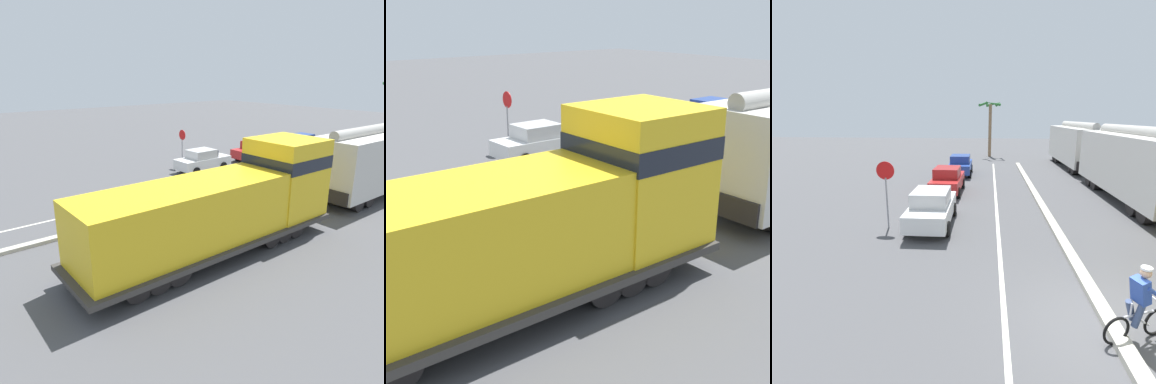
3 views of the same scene
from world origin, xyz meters
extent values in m
plane|color=#4C4C4F|center=(0.00, 0.00, 0.00)|extent=(120.00, 120.00, 0.00)
cube|color=#B2AD9E|center=(0.00, 6.00, 0.08)|extent=(0.36, 36.00, 0.16)
cube|color=silver|center=(-2.40, 6.00, 0.00)|extent=(0.14, 36.00, 0.01)
cube|color=beige|center=(5.18, 10.99, 2.15)|extent=(2.90, 10.40, 3.10)
cylinder|color=#A2A09A|center=(5.18, 10.99, 3.88)|extent=(0.60, 9.88, 0.60)
cube|color=black|center=(5.18, 16.24, 0.95)|extent=(2.61, 0.10, 0.70)
cylinder|color=black|center=(5.18, 14.76, 0.45)|extent=(2.46, 0.90, 0.90)
cylinder|color=black|center=(5.18, 13.66, 0.45)|extent=(2.46, 0.90, 0.90)
cylinder|color=black|center=(5.18, 8.32, 0.45)|extent=(2.46, 0.90, 0.90)
cube|color=beige|center=(5.18, 22.59, 2.15)|extent=(2.90, 10.40, 3.10)
cylinder|color=#A2A09A|center=(5.18, 22.59, 3.88)|extent=(0.60, 9.88, 0.60)
cube|color=black|center=(5.18, 27.84, 0.95)|extent=(2.61, 0.10, 0.70)
cube|color=black|center=(5.18, 17.34, 0.95)|extent=(2.61, 0.10, 0.70)
cylinder|color=black|center=(5.18, 26.36, 0.45)|extent=(2.46, 0.90, 0.90)
cylinder|color=black|center=(5.18, 25.26, 0.45)|extent=(2.46, 0.90, 0.90)
cylinder|color=black|center=(5.18, 19.92, 0.45)|extent=(2.46, 0.90, 0.90)
cylinder|color=black|center=(5.18, 18.82, 0.45)|extent=(2.46, 0.90, 0.90)
cube|color=silver|center=(-5.29, 6.29, 0.67)|extent=(1.76, 4.22, 0.70)
cube|color=beige|center=(-5.28, 6.14, 1.32)|extent=(1.53, 1.92, 0.60)
cube|color=#1E232D|center=(-5.30, 7.14, 1.27)|extent=(1.43, 0.14, 0.51)
cylinder|color=black|center=(-6.11, 7.58, 0.32)|extent=(0.23, 0.64, 0.64)
cylinder|color=black|center=(-4.50, 7.60, 0.32)|extent=(0.23, 0.64, 0.64)
cylinder|color=black|center=(-6.08, 4.97, 0.32)|extent=(0.23, 0.64, 0.64)
cylinder|color=black|center=(-4.46, 4.99, 0.32)|extent=(0.23, 0.64, 0.64)
cube|color=red|center=(-5.39, 12.12, 0.67)|extent=(1.76, 4.22, 0.70)
cube|color=maroon|center=(-5.39, 11.97, 1.32)|extent=(1.53, 1.92, 0.60)
cube|color=#1E232D|center=(-5.38, 12.97, 1.27)|extent=(1.43, 0.14, 0.51)
cylinder|color=black|center=(-6.18, 13.43, 0.32)|extent=(0.23, 0.64, 0.64)
cylinder|color=black|center=(-4.57, 13.41, 0.32)|extent=(0.23, 0.64, 0.64)
cylinder|color=black|center=(-6.22, 10.83, 0.32)|extent=(0.23, 0.64, 0.64)
cylinder|color=black|center=(-4.60, 10.80, 0.32)|extent=(0.23, 0.64, 0.64)
cube|color=#28479E|center=(-5.16, 18.09, 0.67)|extent=(1.75, 4.22, 0.70)
cube|color=navy|center=(-5.15, 17.94, 1.32)|extent=(1.52, 1.92, 0.60)
cube|color=#1E232D|center=(-5.17, 18.94, 1.27)|extent=(1.43, 0.14, 0.51)
cylinder|color=black|center=(-5.98, 19.39, 0.32)|extent=(0.23, 0.64, 0.64)
cylinder|color=black|center=(-4.36, 19.40, 0.32)|extent=(0.23, 0.64, 0.64)
cylinder|color=black|center=(-5.95, 16.78, 0.32)|extent=(0.23, 0.64, 0.64)
cylinder|color=black|center=(-4.33, 16.80, 0.32)|extent=(0.23, 0.64, 0.64)
torus|color=black|center=(0.86, -0.13, 0.33)|extent=(0.64, 0.29, 0.66)
torus|color=black|center=(-0.12, -0.50, 0.33)|extent=(0.64, 0.29, 0.66)
cylinder|color=silver|center=(0.37, -0.32, 0.63)|extent=(0.75, 0.32, 0.05)
cylinder|color=silver|center=(0.46, -0.28, 0.45)|extent=(0.47, 0.22, 0.36)
cylinder|color=silver|center=(0.16, -0.39, 0.78)|extent=(0.04, 0.04, 0.30)
cylinder|color=#38476B|center=(0.22, -0.26, 0.68)|extent=(0.33, 0.24, 0.52)
cylinder|color=#38476B|center=(0.29, -0.45, 0.68)|extent=(0.30, 0.22, 0.52)
cube|color=#2D4CA5|center=(0.32, -0.33, 1.20)|extent=(0.43, 0.43, 0.57)
sphere|color=tan|center=(0.39, -0.31, 1.59)|extent=(0.22, 0.22, 0.22)
cylinder|color=white|center=(0.39, -0.31, 1.69)|extent=(0.22, 0.22, 0.05)
cylinder|color=#2D4CA5|center=(0.45, -0.11, 1.20)|extent=(0.46, 0.25, 0.36)
cylinder|color=#2D4CA5|center=(0.56, -0.41, 1.20)|extent=(0.46, 0.25, 0.36)
cylinder|color=gray|center=(-7.10, 5.76, 1.10)|extent=(0.07, 0.07, 2.20)
cylinder|color=red|center=(-7.10, 5.78, 2.50)|extent=(0.76, 0.03, 0.76)
cylinder|color=white|center=(-7.10, 5.79, 2.50)|extent=(0.48, 0.02, 0.48)
cylinder|color=#846647|center=(-2.80, 29.80, 3.00)|extent=(0.36, 0.36, 6.01)
cone|color=#2D7033|center=(-1.92, 29.98, 6.06)|extent=(0.67, 1.85, 0.57)
cone|color=#2D7033|center=(-2.44, 30.63, 6.06)|extent=(1.80, 1.02, 0.67)
cone|color=#2D7033|center=(-3.50, 30.36, 6.06)|extent=(1.39, 1.63, 0.62)
cone|color=#2D7033|center=(-3.61, 29.41, 6.06)|extent=(1.08, 1.77, 0.38)
cone|color=#2D7033|center=(-2.54, 28.94, 6.06)|extent=(1.84, 0.83, 0.59)
camera|label=1|loc=(15.38, -11.02, 6.95)|focal=35.00mm
camera|label=2|loc=(14.37, -6.62, 6.35)|focal=50.00mm
camera|label=3|loc=(-2.85, -6.08, 4.68)|focal=28.00mm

